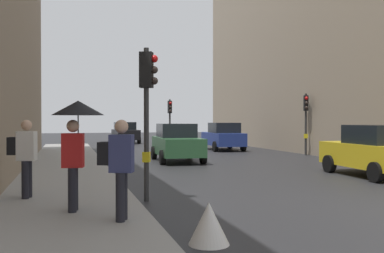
{
  "coord_description": "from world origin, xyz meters",
  "views": [
    {
      "loc": [
        -7.22,
        -7.98,
        1.92
      ],
      "look_at": [
        -2.8,
        7.48,
        1.69
      ],
      "focal_mm": 41.05,
      "sensor_mm": 36.0,
      "label": 1
    }
  ],
  "objects": [
    {
      "name": "warning_sign_triangle",
      "position": [
        -5.11,
        -1.56,
        0.33
      ],
      "size": [
        0.64,
        0.64,
        0.65
      ],
      "primitive_type": "cone",
      "color": "silver",
      "rests_on": "ground"
    },
    {
      "name": "car_blue_van",
      "position": [
        2.44,
        18.53,
        0.88
      ],
      "size": [
        2.18,
        4.28,
        1.76
      ],
      "color": "navy",
      "rests_on": "ground"
    },
    {
      "name": "traffic_light_far_median",
      "position": [
        -0.46,
        21.16,
        2.31
      ],
      "size": [
        0.25,
        0.43,
        3.34
      ],
      "color": "#2D2D2D",
      "rests_on": "ground"
    },
    {
      "name": "sidewalk_kerb",
      "position": [
        -7.22,
        6.0,
        0.08
      ],
      "size": [
        3.02,
        40.0,
        0.16
      ],
      "primitive_type": "cube",
      "color": "gray",
      "rests_on": "ground"
    },
    {
      "name": "traffic_light_mid_street",
      "position": [
        5.4,
        13.42,
        2.33
      ],
      "size": [
        0.33,
        0.45,
        3.38
      ],
      "color": "#2D2D2D",
      "rests_on": "ground"
    },
    {
      "name": "pedestrian_with_grey_backpack",
      "position": [
        -6.34,
        -0.25,
        1.16
      ],
      "size": [
        0.66,
        0.47,
        1.77
      ],
      "color": "black",
      "rests_on": "sidewalk_kerb"
    },
    {
      "name": "pedestrian_with_umbrella",
      "position": [
        -7.04,
        0.77,
        1.84
      ],
      "size": [
        1.0,
        1.0,
        2.14
      ],
      "color": "black",
      "rests_on": "sidewalk_kerb"
    },
    {
      "name": "pedestrian_with_black_backpack",
      "position": [
        -8.14,
        2.58,
        1.16
      ],
      "size": [
        0.65,
        0.42,
        1.77
      ],
      "color": "black",
      "rests_on": "sidewalk_kerb"
    },
    {
      "name": "car_green_estate",
      "position": [
        -2.28,
        11.84,
        0.88
      ],
      "size": [
        2.2,
        4.29,
        1.76
      ],
      "color": "#2D6038",
      "rests_on": "ground"
    },
    {
      "name": "car_yellow_taxi",
      "position": [
        2.87,
        4.63,
        0.88
      ],
      "size": [
        2.2,
        4.29,
        1.76
      ],
      "color": "yellow",
      "rests_on": "ground"
    },
    {
      "name": "car_dark_suv",
      "position": [
        -2.47,
        29.11,
        0.88
      ],
      "size": [
        2.13,
        4.26,
        1.76
      ],
      "color": "black",
      "rests_on": "ground"
    },
    {
      "name": "traffic_light_near_right",
      "position": [
        -5.39,
        2.28,
        2.5
      ],
      "size": [
        0.45,
        0.34,
        3.63
      ],
      "color": "#2D2D2D",
      "rests_on": "ground"
    }
  ]
}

